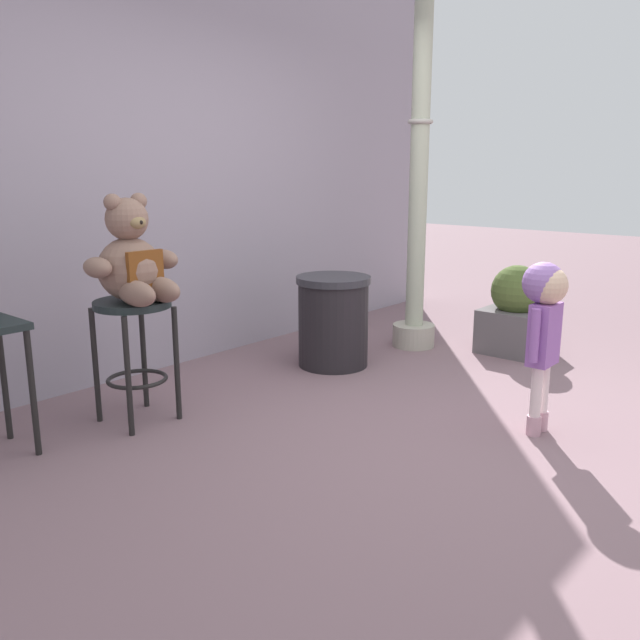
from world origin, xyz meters
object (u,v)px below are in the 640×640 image
(bar_stool_with_teddy, at_px, (134,334))
(planter_with_shrub, at_px, (516,313))
(trash_bin, at_px, (333,321))
(lamppost, at_px, (418,193))
(child_walking, at_px, (544,311))
(teddy_bear, at_px, (132,262))

(bar_stool_with_teddy, relative_size, planter_with_shrub, 1.02)
(trash_bin, xyz_separation_m, lamppost, (0.84, -0.16, 0.90))
(trash_bin, height_order, lamppost, lamppost)
(lamppost, bearing_deg, planter_with_shrub, -62.65)
(child_walking, xyz_separation_m, lamppost, (1.09, 1.50, 0.54))
(teddy_bear, bearing_deg, bar_stool_with_teddy, 90.00)
(bar_stool_with_teddy, bearing_deg, planter_with_shrub, -20.10)
(bar_stool_with_teddy, relative_size, child_walking, 0.75)
(bar_stool_with_teddy, relative_size, trash_bin, 1.06)
(bar_stool_with_teddy, xyz_separation_m, lamppost, (2.41, -0.32, 0.71))
(planter_with_shrub, bearing_deg, teddy_bear, 160.40)
(bar_stool_with_teddy, xyz_separation_m, trash_bin, (1.57, -0.16, -0.18))
(child_walking, bearing_deg, lamppost, -27.15)
(child_walking, height_order, planter_with_shrub, child_walking)
(teddy_bear, height_order, child_walking, teddy_bear)
(bar_stool_with_teddy, relative_size, teddy_bear, 1.20)
(lamppost, bearing_deg, teddy_bear, 173.18)
(teddy_bear, relative_size, planter_with_shrub, 0.85)
(teddy_bear, bearing_deg, lamppost, -6.82)
(teddy_bear, xyz_separation_m, planter_with_shrub, (2.78, -0.99, -0.61))
(trash_bin, relative_size, lamppost, 0.22)
(planter_with_shrub, bearing_deg, trash_bin, 144.46)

